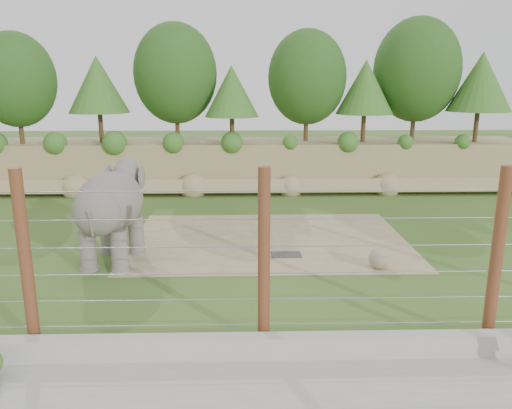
{
  "coord_description": "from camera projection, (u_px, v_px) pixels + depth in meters",
  "views": [
    {
      "loc": [
        -0.43,
        -14.47,
        5.68
      ],
      "look_at": [
        0.0,
        2.0,
        1.6
      ],
      "focal_mm": 35.0,
      "sensor_mm": 36.0,
      "label": 1
    }
  ],
  "objects": [
    {
      "name": "elephant",
      "position": [
        111.0,
        216.0,
        15.8
      ],
      "size": [
        2.05,
        3.95,
        3.07
      ],
      "primitive_type": null,
      "rotation": [
        0.0,
        0.0,
        -0.12
      ],
      "color": "#6A635E",
      "rests_on": "ground"
    },
    {
      "name": "barrier_fence",
      "position": [
        264.0,
        260.0,
        10.57
      ],
      "size": [
        20.26,
        0.26,
        4.0
      ],
      "color": "brown",
      "rests_on": "ground"
    },
    {
      "name": "dirt_patch",
      "position": [
        269.0,
        240.0,
        18.34
      ],
      "size": [
        10.0,
        7.0,
        0.02
      ],
      "primitive_type": "cube",
      "color": "#907955",
      "rests_on": "ground"
    },
    {
      "name": "retaining_wall",
      "position": [
        265.0,
        346.0,
        10.5
      ],
      "size": [
        26.0,
        0.35,
        0.5
      ],
      "primitive_type": "cube",
      "color": "#A29E97",
      "rests_on": "ground"
    },
    {
      "name": "drain_grate",
      "position": [
        286.0,
        254.0,
        16.71
      ],
      "size": [
        1.0,
        0.6,
        0.03
      ],
      "primitive_type": "cube",
      "color": "#262628",
      "rests_on": "dirt_patch"
    },
    {
      "name": "ground",
      "position": [
        258.0,
        270.0,
        15.41
      ],
      "size": [
        90.0,
        90.0,
        0.0
      ],
      "primitive_type": "plane",
      "color": "#30551D",
      "rests_on": "ground"
    },
    {
      "name": "back_embankment",
      "position": [
        262.0,
        114.0,
        26.78
      ],
      "size": [
        30.0,
        5.52,
        8.77
      ],
      "color": "#9D8A59",
      "rests_on": "ground"
    },
    {
      "name": "stone_ball",
      "position": [
        379.0,
        259.0,
        15.45
      ],
      "size": [
        0.63,
        0.63,
        0.63
      ],
      "primitive_type": "sphere",
      "color": "gray",
      "rests_on": "dirt_patch"
    }
  ]
}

